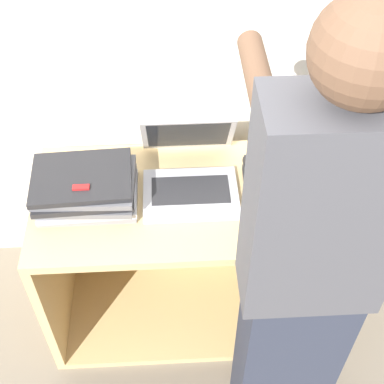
# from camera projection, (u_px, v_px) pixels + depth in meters

# --- Properties ---
(ground_plane) EXTENTS (12.00, 12.00, 0.00)m
(ground_plane) POSITION_uv_depth(u_px,v_px,m) (195.00, 362.00, 2.40)
(ground_plane) COLOR #756B5B
(wall_back) EXTENTS (8.00, 0.05, 2.40)m
(wall_back) POSITION_uv_depth(u_px,v_px,m) (185.00, 39.00, 2.03)
(wall_back) COLOR silver
(wall_back) RESTS_ON ground_plane
(cart) EXTENTS (1.22, 0.62, 0.77)m
(cart) POSITION_uv_depth(u_px,v_px,m) (190.00, 242.00, 2.38)
(cart) COLOR tan
(cart) RESTS_ON ground_plane
(laptop_open) EXTENTS (0.36, 0.40, 0.25)m
(laptop_open) POSITION_uv_depth(u_px,v_px,m) (190.00, 174.00, 2.06)
(laptop_open) COLOR #B7B7BC
(laptop_open) RESTS_ON cart
(laptop_stack_left) EXTENTS (0.39, 0.29, 0.13)m
(laptop_stack_left) POSITION_uv_depth(u_px,v_px,m) (86.00, 188.00, 1.99)
(laptop_stack_left) COLOR gray
(laptop_stack_left) RESTS_ON cart
(laptop_stack_right) EXTENTS (0.38, 0.29, 0.09)m
(laptop_stack_right) POSITION_uv_depth(u_px,v_px,m) (294.00, 184.00, 2.04)
(laptop_stack_right) COLOR #232326
(laptop_stack_right) RESTS_ON cart
(person) EXTENTS (0.40, 0.54, 1.83)m
(person) POSITION_uv_depth(u_px,v_px,m) (306.00, 277.00, 1.60)
(person) COLOR #2D3342
(person) RESTS_ON ground_plane
(inventory_tag) EXTENTS (0.06, 0.02, 0.01)m
(inventory_tag) POSITION_uv_depth(u_px,v_px,m) (81.00, 187.00, 1.89)
(inventory_tag) COLOR red
(inventory_tag) RESTS_ON laptop_stack_left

